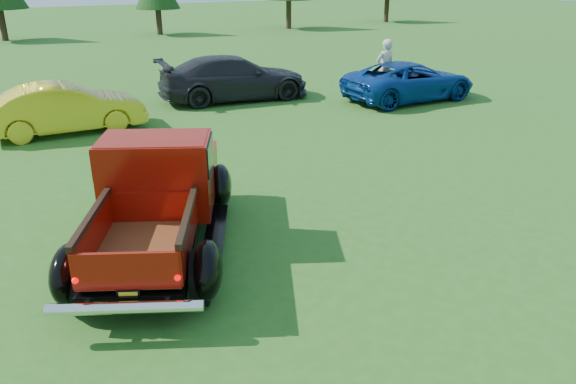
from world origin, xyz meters
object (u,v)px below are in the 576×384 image
(pickup_truck, at_px, (159,193))
(show_car_grey, at_px, (234,78))
(show_car_yellow, at_px, (66,108))
(show_car_blue, at_px, (410,81))
(spectator, at_px, (385,68))

(pickup_truck, distance_m, show_car_grey, 10.33)
(pickup_truck, relative_size, show_car_yellow, 1.25)
(pickup_truck, xyz_separation_m, show_car_grey, (4.83, 9.14, -0.11))
(show_car_yellow, height_order, show_car_blue, show_car_yellow)
(pickup_truck, distance_m, spectator, 11.98)
(show_car_yellow, distance_m, show_car_blue, 10.65)
(show_car_blue, relative_size, spectator, 2.36)
(show_car_yellow, relative_size, spectator, 2.09)
(show_car_grey, height_order, spectator, spectator)
(show_car_grey, relative_size, show_car_blue, 1.09)
(show_car_yellow, xyz_separation_m, show_car_blue, (10.61, -0.92, -0.03))
(show_car_grey, xyz_separation_m, spectator, (4.70, -1.87, 0.24))
(show_car_yellow, bearing_deg, pickup_truck, -176.45)
(show_car_grey, bearing_deg, spectator, -107.48)
(spectator, bearing_deg, pickup_truck, 34.36)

